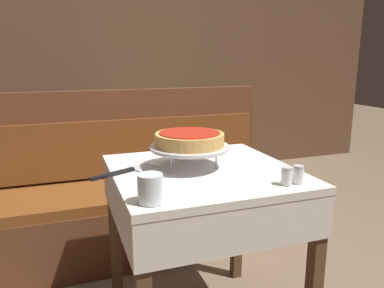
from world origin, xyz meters
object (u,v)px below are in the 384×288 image
at_px(deep_dish_pizza, 190,139).
at_px(pepper_shaker, 298,174).
at_px(water_glass_near, 150,188).
at_px(condiment_caddy, 144,104).
at_px(salt_shaker, 287,176).
at_px(booth_bench, 142,204).
at_px(dining_table_rear, 143,123).
at_px(pizza_server, 126,171).
at_px(pizza_pan_stand, 190,148).
at_px(dining_table_front, 203,196).

relative_size(deep_dish_pizza, pepper_shaker, 4.30).
distance_m(water_glass_near, condiment_caddy, 2.24).
bearing_deg(salt_shaker, water_glass_near, -179.45).
xyz_separation_m(booth_bench, water_glass_near, (-0.20, -1.14, 0.52)).
xyz_separation_m(dining_table_rear, pizza_server, (-0.45, -1.77, 0.12)).
height_order(water_glass_near, pepper_shaker, water_glass_near).
bearing_deg(deep_dish_pizza, pizza_server, 174.79).
relative_size(pizza_pan_stand, condiment_caddy, 1.81).
bearing_deg(booth_bench, water_glass_near, -100.04).
bearing_deg(dining_table_rear, pepper_shaker, -86.74).
distance_m(pizza_server, salt_shaker, 0.63).
xyz_separation_m(deep_dish_pizza, condiment_caddy, (0.22, 1.86, -0.07)).
height_order(dining_table_front, pizza_pan_stand, pizza_pan_stand).
xyz_separation_m(booth_bench, pepper_shaker, (0.35, -1.14, 0.51)).
bearing_deg(booth_bench, dining_table_rear, 76.73).
bearing_deg(pizza_pan_stand, pizza_server, 174.79).
bearing_deg(deep_dish_pizza, condiment_caddy, 83.27).
height_order(pizza_pan_stand, salt_shaker, pizza_pan_stand).
xyz_separation_m(pizza_server, water_glass_near, (0.02, -0.35, 0.04)).
bearing_deg(pizza_server, dining_table_front, -10.97).
bearing_deg(dining_table_rear, deep_dish_pizza, -95.98).
height_order(booth_bench, deep_dish_pizza, booth_bench).
height_order(pizza_pan_stand, water_glass_near, same).
xyz_separation_m(dining_table_front, dining_table_rear, (0.14, 1.83, 0.00)).
distance_m(booth_bench, deep_dish_pizza, 1.01).
bearing_deg(pizza_pan_stand, pepper_shaker, -46.36).
bearing_deg(booth_bench, dining_table_front, -83.88).
xyz_separation_m(salt_shaker, pepper_shaker, (0.05, 0.00, 0.00)).
distance_m(pizza_pan_stand, pepper_shaker, 0.45).
relative_size(pizza_pan_stand, pepper_shaker, 5.00).
bearing_deg(dining_table_rear, dining_table_front, -94.41).
bearing_deg(pizza_pan_stand, salt_shaker, -51.32).
bearing_deg(salt_shaker, pizza_pan_stand, 128.68).
bearing_deg(dining_table_front, deep_dish_pizza, 142.46).
bearing_deg(salt_shaker, deep_dish_pizza, 128.68).
bearing_deg(condiment_caddy, dining_table_rear, -115.45).
xyz_separation_m(dining_table_front, pizza_pan_stand, (-0.05, 0.04, 0.20)).
relative_size(deep_dish_pizza, salt_shaker, 4.38).
xyz_separation_m(dining_table_front, pizza_server, (-0.31, 0.06, 0.12)).
relative_size(booth_bench, pizza_server, 6.01).
relative_size(dining_table_front, salt_shaker, 11.75).
bearing_deg(water_glass_near, pepper_shaker, 0.50).
relative_size(dining_table_front, dining_table_rear, 0.99).
relative_size(pizza_pan_stand, deep_dish_pizza, 1.16).
distance_m(dining_table_front, pepper_shaker, 0.42).
height_order(water_glass_near, salt_shaker, water_glass_near).
height_order(dining_table_front, deep_dish_pizza, deep_dish_pizza).
height_order(deep_dish_pizza, pizza_server, deep_dish_pizza).
height_order(booth_bench, condiment_caddy, booth_bench).
height_order(dining_table_front, dining_table_rear, dining_table_rear).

